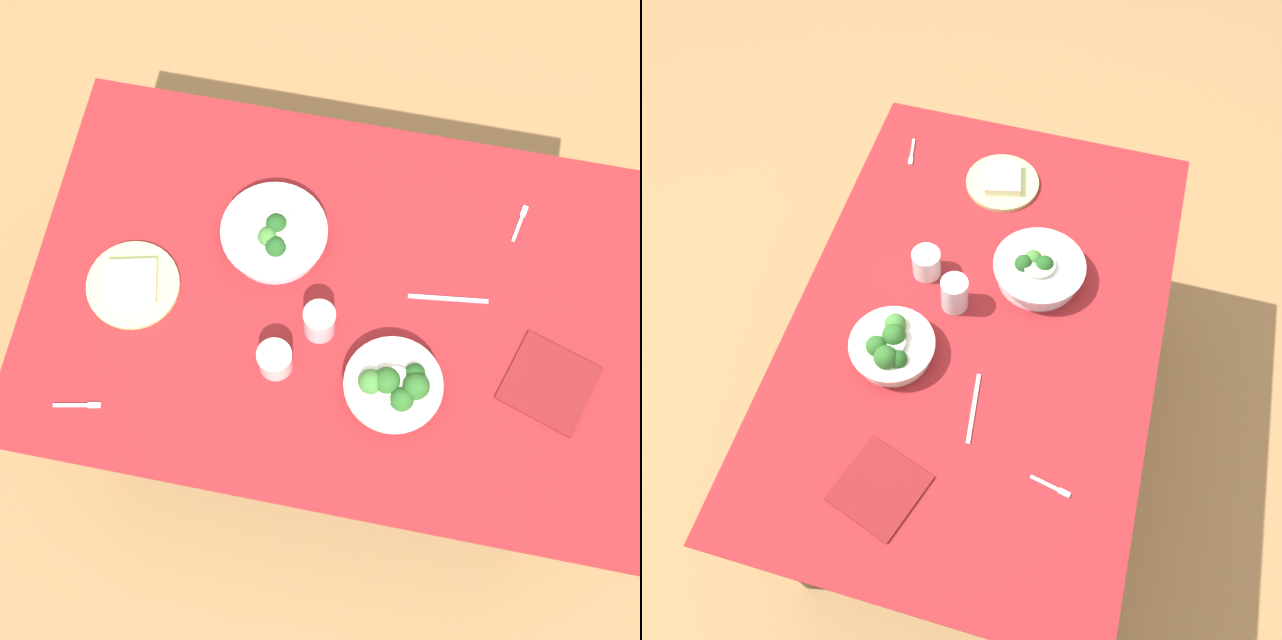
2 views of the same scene
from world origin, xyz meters
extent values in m
plane|color=#9E7547|center=(0.00, 0.00, 0.00)|extent=(6.00, 6.00, 0.00)
cube|color=maroon|center=(0.00, 0.00, 0.75)|extent=(1.42, 0.93, 0.01)
cube|color=brown|center=(0.00, 0.00, 0.73)|extent=(1.38, 0.90, 0.02)
cylinder|color=brown|center=(-0.61, -0.36, 0.36)|extent=(0.07, 0.07, 0.72)
cylinder|color=brown|center=(0.61, -0.36, 0.36)|extent=(0.07, 0.07, 0.72)
cylinder|color=brown|center=(-0.61, 0.36, 0.36)|extent=(0.07, 0.07, 0.72)
cylinder|color=brown|center=(0.61, 0.36, 0.36)|extent=(0.07, 0.07, 0.72)
cylinder|color=silver|center=(-0.14, 0.18, 0.77)|extent=(0.19, 0.19, 0.04)
cylinder|color=silver|center=(-0.14, 0.18, 0.80)|extent=(0.21, 0.21, 0.01)
sphere|color=#286023|center=(-0.19, 0.18, 0.82)|extent=(0.06, 0.06, 0.06)
sphere|color=#286023|center=(-0.16, 0.21, 0.81)|extent=(0.05, 0.05, 0.05)
sphere|color=#286023|center=(-0.12, 0.18, 0.81)|extent=(0.06, 0.06, 0.06)
sphere|color=#1E511E|center=(-0.18, 0.15, 0.81)|extent=(0.05, 0.05, 0.05)
sphere|color=#3D7A33|center=(-0.09, 0.18, 0.81)|extent=(0.05, 0.05, 0.05)
cylinder|color=beige|center=(-0.15, 0.18, 0.81)|extent=(0.08, 0.08, 0.01)
cylinder|color=white|center=(0.18, -0.12, 0.78)|extent=(0.22, 0.22, 0.05)
cylinder|color=white|center=(0.18, -0.12, 0.81)|extent=(0.24, 0.24, 0.01)
sphere|color=#1E511E|center=(0.18, -0.13, 0.82)|extent=(0.05, 0.05, 0.05)
sphere|color=#3D7A33|center=(0.19, -0.10, 0.82)|extent=(0.05, 0.05, 0.05)
sphere|color=#1E511E|center=(0.17, -0.08, 0.82)|extent=(0.05, 0.05, 0.05)
cylinder|color=beige|center=(0.18, -0.12, 0.82)|extent=(0.09, 0.09, 0.01)
cylinder|color=#B7D684|center=(0.47, 0.05, 0.76)|extent=(0.21, 0.21, 0.01)
cube|color=beige|center=(0.47, 0.05, 0.78)|extent=(0.13, 0.12, 0.02)
cylinder|color=silver|center=(0.12, 0.17, 0.79)|extent=(0.08, 0.08, 0.08)
cylinder|color=silver|center=(0.04, 0.07, 0.80)|extent=(0.07, 0.07, 0.10)
cube|color=#B7B7BC|center=(0.54, 0.35, 0.75)|extent=(0.08, 0.02, 0.00)
cube|color=#B7B7BC|center=(0.49, 0.34, 0.75)|extent=(0.03, 0.02, 0.00)
cube|color=#B7B7BC|center=(-0.36, -0.26, 0.75)|extent=(0.02, 0.07, 0.00)
cube|color=#B7B7BC|center=(-0.37, -0.30, 0.75)|extent=(0.02, 0.03, 0.00)
cube|color=#B7B7BC|center=(-0.23, -0.05, 0.75)|extent=(0.18, 0.03, 0.00)
cube|color=maroon|center=(-0.48, 0.10, 0.75)|extent=(0.23, 0.22, 0.01)
camera|label=1|loc=(-0.07, 0.63, 2.54)|focal=47.15mm
camera|label=2|loc=(-0.88, -0.21, 2.29)|focal=39.04mm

